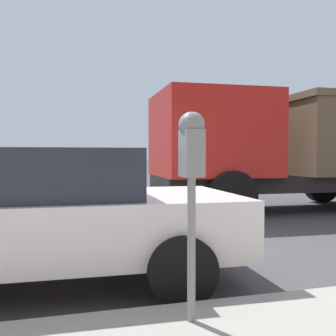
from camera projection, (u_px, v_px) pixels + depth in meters
The scene contains 4 objects.
ground_plane at pixel (150, 254), 5.40m from camera, with size 220.00×220.00×0.00m, color #424244.
parking_meter at pixel (192, 162), 2.83m from camera, with size 0.21×0.19×1.52m.
car_white at pixel (31, 213), 4.09m from camera, with size 2.20×4.31×1.42m.
dump_truck at pixel (327, 144), 9.89m from camera, with size 3.07×8.59×2.79m.
Camera 1 is at (-5.23, 1.21, 1.36)m, focal length 42.00 mm.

